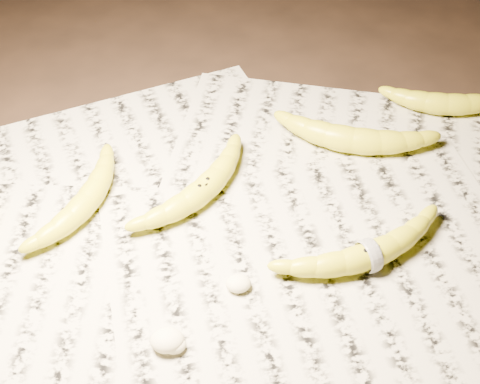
{
  "coord_description": "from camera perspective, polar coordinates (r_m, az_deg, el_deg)",
  "views": [
    {
      "loc": [
        -0.06,
        -0.62,
        0.71
      ],
      "look_at": [
        -0.01,
        0.01,
        0.05
      ],
      "focal_mm": 50.0,
      "sensor_mm": 36.0,
      "label": 1
    }
  ],
  "objects": [
    {
      "name": "flesh_chunk_b",
      "position": [
        0.81,
        -5.65,
        -12.74
      ],
      "size": [
        0.03,
        0.02,
        0.02
      ],
      "primitive_type": "ellipsoid",
      "color": "#FFF5C5",
      "rests_on": "newspaper_patch"
    },
    {
      "name": "banana_left_b",
      "position": [
        0.96,
        -13.02,
        -0.65
      ],
      "size": [
        0.14,
        0.19,
        0.04
      ],
      "primitive_type": null,
      "rotation": [
        0.0,
        0.0,
        1.09
      ],
      "color": "gold",
      "rests_on": "newspaper_patch"
    },
    {
      "name": "newspaper_patch",
      "position": [
        0.92,
        -0.61,
        -3.24
      ],
      "size": [
        0.9,
        0.7,
        0.01
      ],
      "primitive_type": "cube",
      "color": "#B7B49D",
      "rests_on": "ground"
    },
    {
      "name": "flesh_chunk_a",
      "position": [
        0.81,
        -6.27,
        -12.33
      ],
      "size": [
        0.04,
        0.03,
        0.02
      ],
      "primitive_type": "ellipsoid",
      "color": "#FFF5C5",
      "rests_on": "newspaper_patch"
    },
    {
      "name": "banana_upper_a",
      "position": [
        1.03,
        9.65,
        4.55
      ],
      "size": [
        0.23,
        0.13,
        0.04
      ],
      "primitive_type": null,
      "rotation": [
        0.0,
        0.0,
        -0.29
      ],
      "color": "gold",
      "rests_on": "newspaper_patch"
    },
    {
      "name": "banana_center",
      "position": [
        0.95,
        -3.19,
        0.32
      ],
      "size": [
        0.18,
        0.19,
        0.04
      ],
      "primitive_type": null,
      "rotation": [
        0.0,
        0.0,
        0.82
      ],
      "color": "gold",
      "rests_on": "newspaper_patch"
    },
    {
      "name": "measuring_tape",
      "position": [
        0.88,
        10.96,
        -5.19
      ],
      "size": [
        0.02,
        0.05,
        0.05
      ],
      "primitive_type": "torus",
      "rotation": [
        0.0,
        1.57,
        0.33
      ],
      "color": "white",
      "rests_on": "newspaper_patch"
    },
    {
      "name": "ground",
      "position": [
        0.94,
        0.78,
        -2.38
      ],
      "size": [
        3.0,
        3.0,
        0.0
      ],
      "primitive_type": "plane",
      "color": "black",
      "rests_on": "ground"
    },
    {
      "name": "banana_taped",
      "position": [
        0.88,
        10.96,
        -5.19
      ],
      "size": [
        0.23,
        0.13,
        0.04
      ],
      "primitive_type": null,
      "rotation": [
        0.0,
        0.0,
        0.33
      ],
      "color": "gold",
      "rests_on": "newspaper_patch"
    },
    {
      "name": "banana_upper_b",
      "position": [
        1.14,
        17.24,
        7.31
      ],
      "size": [
        0.19,
        0.09,
        0.04
      ],
      "primitive_type": null,
      "rotation": [
        0.0,
        0.0,
        -0.16
      ],
      "color": "gold",
      "rests_on": "newspaper_patch"
    },
    {
      "name": "flesh_chunk_c",
      "position": [
        0.85,
        -0.14,
        -7.65
      ],
      "size": [
        0.03,
        0.03,
        0.02
      ],
      "primitive_type": "ellipsoid",
      "color": "#FFF5C5",
      "rests_on": "newspaper_patch"
    }
  ]
}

